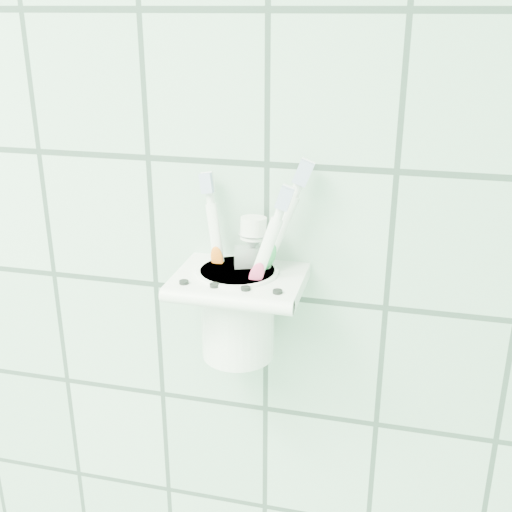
{
  "coord_description": "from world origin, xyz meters",
  "views": [
    {
      "loc": [
        0.8,
        0.56,
        1.55
      ],
      "look_at": [
        0.67,
        1.1,
        1.34
      ],
      "focal_mm": 45.0,
      "sensor_mm": 36.0,
      "label": 1
    }
  ],
  "objects_px": {
    "toothbrush_blue": "(228,251)",
    "toothbrush_orange": "(226,270)",
    "toothpaste_tube": "(249,275)",
    "holder_bracket": "(240,282)",
    "cup": "(238,309)",
    "toothbrush_pink": "(228,263)"
  },
  "relations": [
    {
      "from": "holder_bracket",
      "to": "cup",
      "type": "height_order",
      "value": "same"
    },
    {
      "from": "holder_bracket",
      "to": "toothpaste_tube",
      "type": "distance_m",
      "value": 0.01
    },
    {
      "from": "holder_bracket",
      "to": "cup",
      "type": "xyz_separation_m",
      "value": [
        -0.0,
        0.0,
        -0.03
      ]
    },
    {
      "from": "holder_bracket",
      "to": "toothbrush_blue",
      "type": "xyz_separation_m",
      "value": [
        -0.01,
        0.0,
        0.03
      ]
    },
    {
      "from": "holder_bracket",
      "to": "toothbrush_orange",
      "type": "xyz_separation_m",
      "value": [
        -0.01,
        -0.02,
        0.02
      ]
    },
    {
      "from": "toothbrush_blue",
      "to": "toothpaste_tube",
      "type": "distance_m",
      "value": 0.03
    },
    {
      "from": "toothpaste_tube",
      "to": "holder_bracket",
      "type": "bearing_deg",
      "value": -143.41
    },
    {
      "from": "holder_bracket",
      "to": "toothbrush_blue",
      "type": "distance_m",
      "value": 0.03
    },
    {
      "from": "holder_bracket",
      "to": "toothpaste_tube",
      "type": "height_order",
      "value": "toothpaste_tube"
    },
    {
      "from": "toothbrush_pink",
      "to": "toothbrush_blue",
      "type": "height_order",
      "value": "toothbrush_blue"
    },
    {
      "from": "toothbrush_blue",
      "to": "toothpaste_tube",
      "type": "xyz_separation_m",
      "value": [
        0.02,
        0.01,
        -0.03
      ]
    },
    {
      "from": "cup",
      "to": "toothbrush_blue",
      "type": "relative_size",
      "value": 0.46
    },
    {
      "from": "toothbrush_blue",
      "to": "toothbrush_orange",
      "type": "distance_m",
      "value": 0.02
    },
    {
      "from": "holder_bracket",
      "to": "cup",
      "type": "relative_size",
      "value": 1.33
    },
    {
      "from": "toothpaste_tube",
      "to": "toothbrush_pink",
      "type": "bearing_deg",
      "value": 161.28
    },
    {
      "from": "cup",
      "to": "toothbrush_pink",
      "type": "height_order",
      "value": "toothbrush_pink"
    },
    {
      "from": "cup",
      "to": "toothbrush_blue",
      "type": "distance_m",
      "value": 0.07
    },
    {
      "from": "cup",
      "to": "toothpaste_tube",
      "type": "xyz_separation_m",
      "value": [
        0.01,
        0.01,
        0.04
      ]
    },
    {
      "from": "toothbrush_pink",
      "to": "toothbrush_blue",
      "type": "relative_size",
      "value": 0.87
    },
    {
      "from": "holder_bracket",
      "to": "cup",
      "type": "distance_m",
      "value": 0.03
    },
    {
      "from": "holder_bracket",
      "to": "toothbrush_pink",
      "type": "relative_size",
      "value": 0.7
    },
    {
      "from": "toothpaste_tube",
      "to": "toothbrush_blue",
      "type": "bearing_deg",
      "value": 179.15
    }
  ]
}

